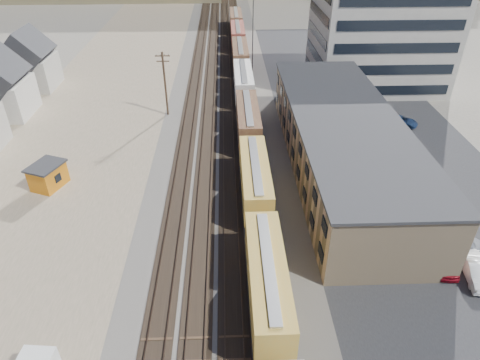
{
  "coord_description": "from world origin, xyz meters",
  "views": [
    {
      "loc": [
        0.69,
        -21.13,
        28.51
      ],
      "look_at": [
        2.1,
        17.89,
        3.0
      ],
      "focal_mm": 32.0,
      "sensor_mm": 36.0,
      "label": 1
    }
  ],
  "objects_px": {
    "freight_train": "(245,98)",
    "utility_pole_north": "(165,83)",
    "parked_car_red": "(443,260)",
    "parked_car_blue": "(401,121)",
    "maintenance_shed": "(48,175)",
    "parked_car_silver": "(460,244)",
    "parked_car_white": "(476,271)"
  },
  "relations": [
    {
      "from": "utility_pole_north",
      "to": "parked_car_blue",
      "type": "xyz_separation_m",
      "value": [
        35.57,
        -5.17,
        -4.61
      ]
    },
    {
      "from": "freight_train",
      "to": "parked_car_silver",
      "type": "bearing_deg",
      "value": -59.09
    },
    {
      "from": "parked_car_red",
      "to": "utility_pole_north",
      "type": "bearing_deg",
      "value": 133.87
    },
    {
      "from": "parked_car_red",
      "to": "maintenance_shed",
      "type": "bearing_deg",
      "value": 164.23
    },
    {
      "from": "utility_pole_north",
      "to": "parked_car_blue",
      "type": "relative_size",
      "value": 2.01
    },
    {
      "from": "parked_car_red",
      "to": "parked_car_blue",
      "type": "distance_m",
      "value": 30.53
    },
    {
      "from": "freight_train",
      "to": "parked_car_silver",
      "type": "relative_size",
      "value": 22.82
    },
    {
      "from": "parked_car_white",
      "to": "parked_car_silver",
      "type": "relative_size",
      "value": 0.96
    },
    {
      "from": "freight_train",
      "to": "parked_car_red",
      "type": "bearing_deg",
      "value": -64.2
    },
    {
      "from": "maintenance_shed",
      "to": "parked_car_blue",
      "type": "xyz_separation_m",
      "value": [
        47.41,
        14.91,
        -0.84
      ]
    },
    {
      "from": "freight_train",
      "to": "parked_car_red",
      "type": "xyz_separation_m",
      "value": [
        16.6,
        -34.34,
        -2.0
      ]
    },
    {
      "from": "freight_train",
      "to": "parked_car_white",
      "type": "bearing_deg",
      "value": -62.1
    },
    {
      "from": "maintenance_shed",
      "to": "parked_car_red",
      "type": "relative_size",
      "value": 1.07
    },
    {
      "from": "maintenance_shed",
      "to": "parked_car_red",
      "type": "distance_m",
      "value": 43.37
    },
    {
      "from": "parked_car_silver",
      "to": "parked_car_red",
      "type": "bearing_deg",
      "value": 136.56
    },
    {
      "from": "parked_car_white",
      "to": "parked_car_silver",
      "type": "bearing_deg",
      "value": 94.39
    },
    {
      "from": "freight_train",
      "to": "parked_car_silver",
      "type": "xyz_separation_m",
      "value": [
        19.29,
        -32.21,
        -2.03
      ]
    },
    {
      "from": "parked_car_silver",
      "to": "parked_car_blue",
      "type": "xyz_separation_m",
      "value": [
        3.99,
        27.65,
        -0.07
      ]
    },
    {
      "from": "parked_car_red",
      "to": "parked_car_silver",
      "type": "distance_m",
      "value": 3.43
    },
    {
      "from": "parked_car_red",
      "to": "parked_car_blue",
      "type": "bearing_deg",
      "value": 81.66
    },
    {
      "from": "freight_train",
      "to": "parked_car_blue",
      "type": "bearing_deg",
      "value": -11.08
    },
    {
      "from": "parked_car_silver",
      "to": "parked_car_blue",
      "type": "bearing_deg",
      "value": -0.06
    },
    {
      "from": "parked_car_silver",
      "to": "parked_car_white",
      "type": "bearing_deg",
      "value": -176.77
    },
    {
      "from": "parked_car_white",
      "to": "parked_car_silver",
      "type": "xyz_separation_m",
      "value": [
        0.31,
        3.63,
        -0.07
      ]
    },
    {
      "from": "freight_train",
      "to": "utility_pole_north",
      "type": "bearing_deg",
      "value": 177.13
    },
    {
      "from": "freight_train",
      "to": "parked_car_blue",
      "type": "xyz_separation_m",
      "value": [
        23.28,
        -4.56,
        -2.1
      ]
    },
    {
      "from": "freight_train",
      "to": "maintenance_shed",
      "type": "xyz_separation_m",
      "value": [
        -24.13,
        -19.46,
        -1.26
      ]
    },
    {
      "from": "parked_car_white",
      "to": "parked_car_red",
      "type": "bearing_deg",
      "value": 157.13
    },
    {
      "from": "utility_pole_north",
      "to": "freight_train",
      "type": "bearing_deg",
      "value": -2.87
    },
    {
      "from": "parked_car_red",
      "to": "freight_train",
      "type": "bearing_deg",
      "value": 120.09
    },
    {
      "from": "utility_pole_north",
      "to": "parked_car_blue",
      "type": "bearing_deg",
      "value": -8.27
    },
    {
      "from": "utility_pole_north",
      "to": "maintenance_shed",
      "type": "bearing_deg",
      "value": -120.51
    }
  ]
}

